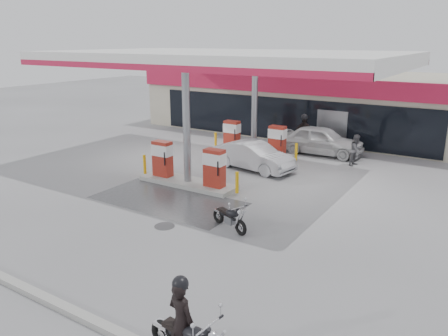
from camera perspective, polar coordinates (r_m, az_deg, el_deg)
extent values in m
plane|color=gray|center=(17.77, -8.60, -3.90)|extent=(90.00, 90.00, 0.00)
cube|color=#4C4C4F|center=(17.47, -7.36, -4.21)|extent=(6.00, 3.00, 0.00)
cylinder|color=#38383A|center=(15.15, -7.78, -7.53)|extent=(0.70, 0.70, 0.01)
cube|color=beige|center=(30.84, 11.17, 8.46)|extent=(22.00, 8.00, 4.00)
cube|color=black|center=(27.26, 7.96, 6.31)|extent=(18.00, 0.10, 2.60)
cube|color=#B41638|center=(26.91, 8.07, 10.69)|extent=(22.00, 0.25, 1.00)
cube|color=navy|center=(24.82, 23.06, 9.09)|extent=(3.50, 0.12, 0.80)
cube|color=gray|center=(26.21, 13.88, 4.91)|extent=(1.80, 0.14, 2.20)
cube|color=silver|center=(20.71, 0.06, 14.17)|extent=(16.00, 10.00, 0.60)
cube|color=#B41638|center=(16.75, -9.25, 12.81)|extent=(16.00, 0.12, 0.24)
cube|color=#B41638|center=(25.04, 6.31, 14.06)|extent=(16.00, 0.12, 0.24)
cylinder|color=gray|center=(18.57, -4.91, 5.42)|extent=(0.32, 0.32, 5.00)
cylinder|color=gray|center=(23.55, 4.00, 7.78)|extent=(0.32, 0.32, 5.00)
cube|color=#9E9E99|center=(19.20, -4.73, -1.92)|extent=(4.50, 1.30, 0.18)
cube|color=maroon|center=(19.79, -8.03, 1.22)|extent=(0.85, 0.48, 1.60)
cube|color=maroon|center=(18.16, -1.26, -0.01)|extent=(0.85, 0.48, 1.60)
cube|color=silver|center=(19.69, -8.08, 2.34)|extent=(0.88, 0.52, 0.50)
cube|color=silver|center=(18.05, -1.27, 1.21)|extent=(0.88, 0.52, 0.50)
cylinder|color=#E6A70C|center=(20.62, -10.32, 0.46)|extent=(0.14, 0.14, 0.90)
cylinder|color=#E6A70C|center=(17.73, 1.71, -1.91)|extent=(0.14, 0.14, 0.90)
cube|color=#9E9E99|center=(24.06, 3.88, 1.88)|extent=(4.50, 1.30, 0.18)
cube|color=maroon|center=(24.53, 1.04, 4.34)|extent=(0.85, 0.48, 1.60)
cube|color=maroon|center=(23.23, 6.96, 3.54)|extent=(0.85, 0.48, 1.60)
cube|color=silver|center=(24.45, 1.05, 5.26)|extent=(0.88, 0.52, 0.50)
cube|color=silver|center=(23.15, 7.00, 4.50)|extent=(0.88, 0.52, 0.50)
cylinder|color=#E6A70C|center=(25.20, -1.10, 3.64)|extent=(0.14, 0.14, 0.90)
cylinder|color=#E6A70C|center=(22.90, 9.40, 2.11)|extent=(0.14, 0.14, 0.90)
torus|color=black|center=(9.67, -8.00, -20.66)|extent=(0.63, 0.21, 0.62)
ellipsoid|color=black|center=(8.91, -3.77, -20.90)|extent=(0.61, 0.39, 0.29)
cube|color=black|center=(9.23, -6.30, -19.92)|extent=(0.59, 0.31, 0.10)
cylinder|color=silver|center=(8.56, -2.18, -20.06)|extent=(0.12, 0.78, 0.04)
sphere|color=silver|center=(8.57, -1.49, -21.04)|extent=(0.19, 0.19, 0.19)
cylinder|color=silver|center=(9.63, -6.28, -20.96)|extent=(0.93, 0.18, 0.08)
imported|color=black|center=(9.02, -5.57, -19.27)|extent=(0.69, 0.50, 1.73)
torus|color=black|center=(14.27, 2.21, -7.79)|extent=(0.54, 0.31, 0.54)
torus|color=black|center=(15.16, -0.73, -6.26)|extent=(0.54, 0.31, 0.54)
cube|color=gray|center=(14.66, 0.78, -6.80)|extent=(0.41, 0.33, 0.27)
cube|color=black|center=(14.72, 0.46, -6.31)|extent=(0.78, 0.37, 0.07)
ellipsoid|color=black|center=(14.45, 1.11, -5.92)|extent=(0.57, 0.45, 0.25)
cube|color=black|center=(14.80, 0.04, -5.59)|extent=(0.54, 0.38, 0.09)
cylinder|color=silver|center=(14.15, 1.78, -5.25)|extent=(0.27, 0.65, 0.03)
sphere|color=silver|center=(14.11, 2.05, -5.78)|extent=(0.16, 0.16, 0.16)
cylinder|color=silver|center=(15.09, 0.12, -6.46)|extent=(0.78, 0.35, 0.07)
imported|color=silver|center=(24.66, 12.57, 3.56)|extent=(4.68, 1.99, 1.58)
imported|color=#4F4E53|center=(22.88, 16.88, 2.26)|extent=(0.73, 0.86, 1.59)
imported|color=#A9ABB1|center=(21.26, 3.91, 1.58)|extent=(4.32, 2.08, 1.37)
imported|color=black|center=(31.14, 1.81, 6.14)|extent=(3.95, 1.85, 1.11)
imported|color=black|center=(25.18, 10.35, 4.42)|extent=(1.21, 1.11, 1.99)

